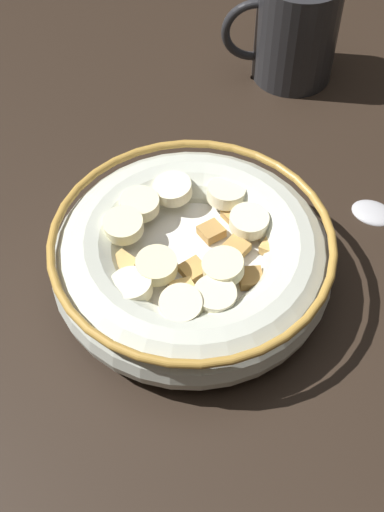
{
  "coord_description": "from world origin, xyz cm",
  "views": [
    {
      "loc": [
        1.71,
        29.95,
        41.31
      ],
      "look_at": [
        0.0,
        0.0,
        3.0
      ],
      "focal_mm": 48.77,
      "sensor_mm": 36.0,
      "label": 1
    }
  ],
  "objects": [
    {
      "name": "coffee_mug",
      "position": [
        -10.58,
        -23.89,
        4.81
      ],
      "size": [
        10.56,
        7.47,
        9.62
      ],
      "color": "#262628",
      "rests_on": "ground_plane"
    },
    {
      "name": "ground_plane",
      "position": [
        0.0,
        0.0,
        -1.0
      ],
      "size": [
        101.56,
        101.56,
        2.0
      ],
      "primitive_type": "cube",
      "color": "black"
    },
    {
      "name": "cereal_bowl",
      "position": [
        0.02,
        0.0,
        2.77
      ],
      "size": [
        19.78,
        19.78,
        5.43
      ],
      "color": "beige",
      "rests_on": "ground_plane"
    }
  ]
}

